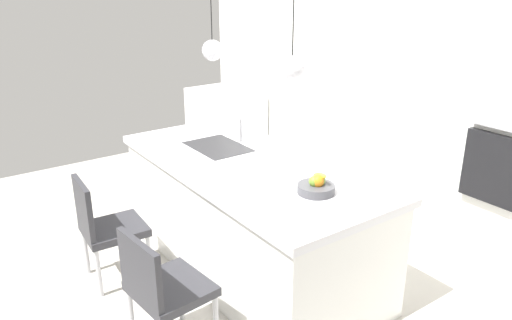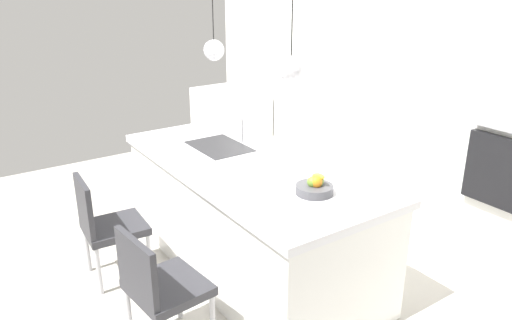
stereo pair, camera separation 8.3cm
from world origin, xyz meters
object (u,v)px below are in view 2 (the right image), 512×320
(oven, at_px, (501,172))
(chair_middle, at_px, (159,284))
(fruit_bowl, at_px, (315,186))
(chair_near, at_px, (106,223))

(oven, relative_size, chair_middle, 0.65)
(fruit_bowl, xyz_separation_m, oven, (0.41, 1.54, -0.11))
(chair_near, xyz_separation_m, chair_middle, (1.00, 0.00, 0.01))
(fruit_bowl, bearing_deg, chair_middle, -101.94)
(fruit_bowl, height_order, chair_near, fruit_bowl)
(chair_middle, bearing_deg, oven, 76.37)
(chair_near, bearing_deg, chair_middle, 0.25)
(fruit_bowl, distance_m, chair_middle, 1.18)
(fruit_bowl, distance_m, chair_near, 1.69)
(oven, height_order, chair_near, oven)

